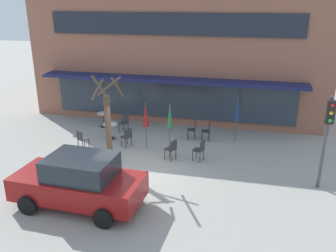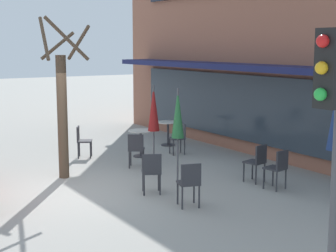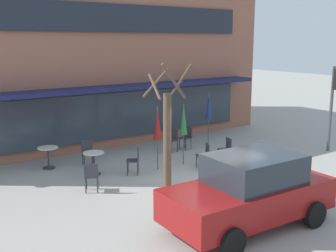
% 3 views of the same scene
% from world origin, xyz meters
% --- Properties ---
extents(ground_plane, '(80.00, 80.00, 0.00)m').
position_xyz_m(ground_plane, '(0.00, 0.00, 0.00)').
color(ground_plane, '#9E9B93').
extents(building_facade, '(16.06, 9.10, 7.29)m').
position_xyz_m(building_facade, '(0.00, 9.96, 3.65)').
color(building_facade, '#935B47').
rests_on(building_facade, ground).
extents(cafe_table_near_wall, '(0.70, 0.70, 0.76)m').
position_xyz_m(cafe_table_near_wall, '(-3.34, 4.71, 0.52)').
color(cafe_table_near_wall, '#333338').
rests_on(cafe_table_near_wall, ground).
extents(cafe_table_streetside, '(0.70, 0.70, 0.76)m').
position_xyz_m(cafe_table_streetside, '(-2.35, 3.18, 0.52)').
color(cafe_table_streetside, '#333338').
rests_on(cafe_table_streetside, ground).
extents(patio_umbrella_green_folded, '(0.28, 0.28, 2.20)m').
position_xyz_m(patio_umbrella_green_folded, '(0.79, 2.38, 1.63)').
color(patio_umbrella_green_folded, '#4C4C51').
rests_on(patio_umbrella_green_folded, ground).
extents(patio_umbrella_cream_folded, '(0.28, 0.28, 2.20)m').
position_xyz_m(patio_umbrella_cream_folded, '(-0.31, 2.41, 1.63)').
color(patio_umbrella_cream_folded, '#4C4C51').
rests_on(patio_umbrella_cream_folded, ground).
extents(patio_umbrella_corner_open, '(0.28, 0.28, 2.20)m').
position_xyz_m(patio_umbrella_corner_open, '(3.56, 4.22, 1.63)').
color(patio_umbrella_corner_open, '#4C4C51').
rests_on(patio_umbrella_corner_open, ground).
extents(cafe_chair_0, '(0.47, 0.47, 0.89)m').
position_xyz_m(cafe_chair_0, '(2.23, 4.05, 0.53)').
color(cafe_chair_0, '#333338').
rests_on(cafe_chair_0, ground).
extents(cafe_chair_1, '(0.49, 0.49, 0.89)m').
position_xyz_m(cafe_chair_1, '(-2.05, 4.30, 0.53)').
color(cafe_chair_1, '#333338').
rests_on(cafe_chair_1, ground).
extents(cafe_chair_2, '(0.50, 0.50, 0.89)m').
position_xyz_m(cafe_chair_2, '(2.24, 1.71, 0.53)').
color(cafe_chair_2, '#333338').
rests_on(cafe_chair_2, ground).
extents(cafe_chair_3, '(0.54, 0.54, 0.89)m').
position_xyz_m(cafe_chair_3, '(-3.13, 1.71, 0.53)').
color(cafe_chair_3, '#333338').
rests_on(cafe_chair_3, ground).
extents(cafe_chair_4, '(0.53, 0.53, 0.89)m').
position_xyz_m(cafe_chair_4, '(1.07, 1.54, 0.53)').
color(cafe_chair_4, '#333338').
rests_on(cafe_chair_4, ground).
extents(cafe_chair_5, '(0.56, 0.56, 0.89)m').
position_xyz_m(cafe_chair_5, '(-1.22, 2.41, 0.53)').
color(cafe_chair_5, '#333338').
rests_on(cafe_chair_5, ground).
extents(cafe_chair_6, '(0.48, 0.48, 0.89)m').
position_xyz_m(cafe_chair_6, '(1.54, 4.07, 0.53)').
color(cafe_chair_6, '#333338').
rests_on(cafe_chair_6, ground).
extents(parked_sedan, '(4.27, 2.16, 1.76)m').
position_xyz_m(parked_sedan, '(-1.05, -2.60, 0.88)').
color(parked_sedan, maroon).
rests_on(parked_sedan, ground).
extents(street_tree, '(1.12, 1.12, 3.79)m').
position_xyz_m(street_tree, '(-1.27, 0.48, 1.73)').
color(street_tree, brown).
rests_on(street_tree, ground).
extents(traffic_light_pole, '(0.26, 0.44, 3.40)m').
position_xyz_m(traffic_light_pole, '(6.73, 0.39, 2.30)').
color(traffic_light_pole, '#47474C').
rests_on(traffic_light_pole, ground).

